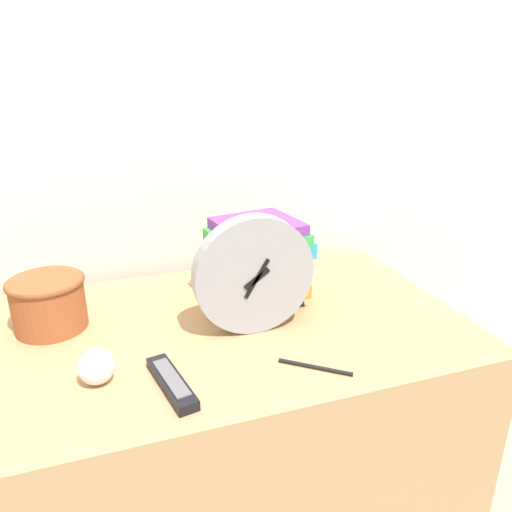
# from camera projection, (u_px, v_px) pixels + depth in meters

# --- Properties ---
(wall_back) EXTENTS (6.00, 0.04, 2.40)m
(wall_back) POSITION_uv_depth(u_px,v_px,m) (149.00, 109.00, 1.28)
(wall_back) COLOR silver
(wall_back) RESTS_ON ground_plane
(desk) EXTENTS (1.23, 0.65, 0.77)m
(desk) POSITION_uv_depth(u_px,v_px,m) (197.00, 465.00, 1.23)
(desk) COLOR tan
(desk) RESTS_ON ground_plane
(desk_clock) EXTENTS (0.26, 0.04, 0.26)m
(desk_clock) POSITION_uv_depth(u_px,v_px,m) (254.00, 275.00, 1.05)
(desk_clock) COLOR #99999E
(desk_clock) RESTS_ON desk
(book_stack) EXTENTS (0.25, 0.22, 0.21)m
(book_stack) POSITION_uv_depth(u_px,v_px,m) (257.00, 260.00, 1.20)
(book_stack) COLOR #232328
(book_stack) RESTS_ON desk
(basket) EXTENTS (0.16, 0.16, 0.12)m
(basket) POSITION_uv_depth(u_px,v_px,m) (48.00, 301.00, 1.08)
(basket) COLOR #994C28
(basket) RESTS_ON desk
(tv_remote) EXTENTS (0.07, 0.17, 0.02)m
(tv_remote) POSITION_uv_depth(u_px,v_px,m) (172.00, 383.00, 0.90)
(tv_remote) COLOR black
(tv_remote) RESTS_ON desk
(crumpled_paper_ball) EXTENTS (0.07, 0.07, 0.07)m
(crumpled_paper_ball) POSITION_uv_depth(u_px,v_px,m) (96.00, 367.00, 0.90)
(crumpled_paper_ball) COLOR white
(crumpled_paper_ball) RESTS_ON desk
(pen) EXTENTS (0.12, 0.10, 0.01)m
(pen) POSITION_uv_depth(u_px,v_px,m) (315.00, 367.00, 0.95)
(pen) COLOR black
(pen) RESTS_ON desk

